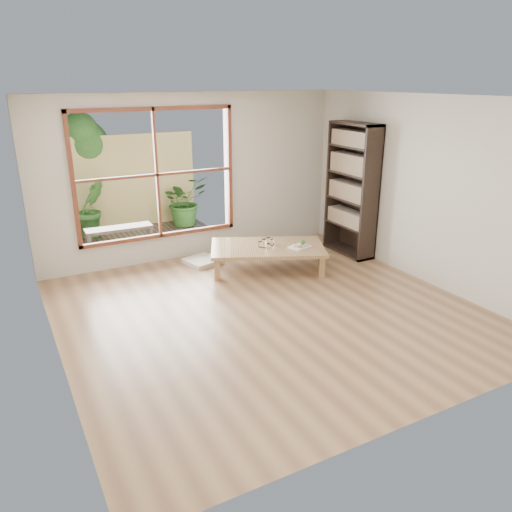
{
  "coord_description": "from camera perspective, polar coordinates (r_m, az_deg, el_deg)",
  "views": [
    {
      "loc": [
        -2.85,
        -4.99,
        2.8
      ],
      "look_at": [
        0.12,
        0.54,
        0.55
      ],
      "focal_mm": 35.0,
      "sensor_mm": 36.0,
      "label": 1
    }
  ],
  "objects": [
    {
      "name": "food_tray",
      "position": [
        7.58,
        5.06,
        1.18
      ],
      "size": [
        0.36,
        0.3,
        0.1
      ],
      "rotation": [
        0.0,
        0.0,
        0.28
      ],
      "color": "white",
      "rests_on": "low_table"
    },
    {
      "name": "low_table",
      "position": [
        7.63,
        1.33,
        0.83
      ],
      "size": [
        1.96,
        1.59,
        0.37
      ],
      "rotation": [
        0.0,
        0.0,
        -0.43
      ],
      "color": "tan",
      "rests_on": "ground"
    },
    {
      "name": "garden_tree",
      "position": [
        10.04,
        -19.45,
        11.93
      ],
      "size": [
        1.04,
        0.85,
        2.22
      ],
      "color": "#4C3D2D",
      "rests_on": "ground"
    },
    {
      "name": "bookshelf",
      "position": [
        8.33,
        10.89,
        7.41
      ],
      "size": [
        0.34,
        0.96,
        2.14
      ],
      "primitive_type": "cube",
      "color": "black",
      "rests_on": "ground"
    },
    {
      "name": "floor_cushion",
      "position": [
        8.01,
        -6.16,
        -0.57
      ],
      "size": [
        0.59,
        0.59,
        0.07
      ],
      "primitive_type": "cube",
      "rotation": [
        0.0,
        0.0,
        0.24
      ],
      "color": "white",
      "rests_on": "ground"
    },
    {
      "name": "ground",
      "position": [
        6.39,
        1.39,
        -6.26
      ],
      "size": [
        5.0,
        5.0,
        0.0
      ],
      "primitive_type": "plane",
      "color": "#AA8155",
      "rests_on": "ground"
    },
    {
      "name": "shrub_right",
      "position": [
        9.97,
        -8.16,
        6.25
      ],
      "size": [
        1.03,
        0.95,
        0.97
      ],
      "primitive_type": "imported",
      "rotation": [
        0.0,
        0.0,
        0.25
      ],
      "color": "#325F23",
      "rests_on": "deck"
    },
    {
      "name": "bamboo_fence",
      "position": [
        9.99,
        -14.83,
        8.13
      ],
      "size": [
        2.8,
        0.06,
        1.8
      ],
      "primitive_type": "cube",
      "color": "tan",
      "rests_on": "ground"
    },
    {
      "name": "deck",
      "position": [
        9.27,
        -12.84,
        1.65
      ],
      "size": [
        2.8,
        2.0,
        0.05
      ],
      "primitive_type": "cube",
      "color": "#3D342C",
      "rests_on": "ground"
    },
    {
      "name": "shrub_left",
      "position": [
        9.6,
        -18.36,
        5.19
      ],
      "size": [
        0.68,
        0.6,
        1.05
      ],
      "primitive_type": "imported",
      "rotation": [
        0.0,
        0.0,
        0.27
      ],
      "color": "#325F23",
      "rests_on": "deck"
    },
    {
      "name": "garden_bench",
      "position": [
        8.9,
        -15.39,
        2.84
      ],
      "size": [
        1.13,
        0.36,
        0.36
      ],
      "rotation": [
        0.0,
        0.0,
        -0.03
      ],
      "color": "black",
      "rests_on": "deck"
    },
    {
      "name": "glass_tall",
      "position": [
        7.52,
        0.92,
        1.45
      ],
      "size": [
        0.07,
        0.07,
        0.13
      ],
      "primitive_type": "cylinder",
      "color": "silver",
      "rests_on": "low_table"
    },
    {
      "name": "glass_short",
      "position": [
        7.72,
        1.39,
        1.78
      ],
      "size": [
        0.07,
        0.07,
        0.09
      ],
      "primitive_type": "cylinder",
      "color": "silver",
      "rests_on": "low_table"
    },
    {
      "name": "glass_small",
      "position": [
        7.56,
        0.51,
        1.35
      ],
      "size": [
        0.07,
        0.07,
        0.09
      ],
      "primitive_type": "cylinder",
      "color": "silver",
      "rests_on": "low_table"
    },
    {
      "name": "glass_mid",
      "position": [
        7.65,
        1.81,
        1.6
      ],
      "size": [
        0.07,
        0.07,
        0.09
      ],
      "primitive_type": "cylinder",
      "color": "silver",
      "rests_on": "low_table"
    }
  ]
}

